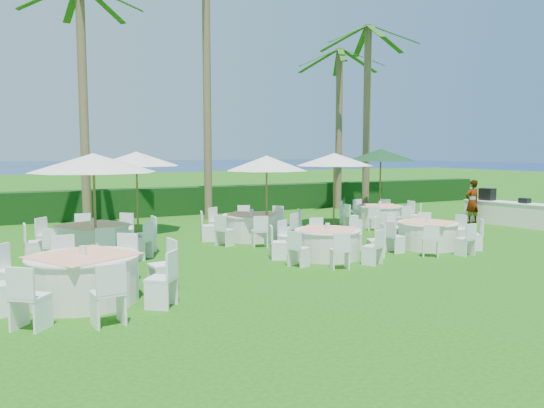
% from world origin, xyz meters
% --- Properties ---
extents(ground, '(120.00, 120.00, 0.00)m').
position_xyz_m(ground, '(0.00, 0.00, 0.00)').
color(ground, '#17560E').
rests_on(ground, ground).
extents(hedge, '(34.00, 1.00, 1.20)m').
position_xyz_m(hedge, '(0.00, 12.00, 0.60)').
color(hedge, black).
rests_on(hedge, ground).
extents(ocean, '(260.00, 260.00, 0.00)m').
position_xyz_m(ocean, '(0.00, 102.00, 0.00)').
color(ocean, '#081C57').
rests_on(ocean, ground).
extents(banquet_table_a, '(3.52, 3.52, 1.05)m').
position_xyz_m(banquet_table_a, '(-5.49, -0.52, 0.46)').
color(banquet_table_a, silver).
rests_on(banquet_table_a, ground).
extents(banquet_table_b, '(2.95, 2.95, 0.92)m').
position_xyz_m(banquet_table_b, '(0.70, 0.96, 0.40)').
color(banquet_table_b, silver).
rests_on(banquet_table_b, ground).
extents(banquet_table_c, '(3.00, 3.00, 0.91)m').
position_xyz_m(banquet_table_c, '(4.05, 0.91, 0.40)').
color(banquet_table_c, silver).
rests_on(banquet_table_c, ground).
extents(banquet_table_d, '(3.33, 3.33, 1.00)m').
position_xyz_m(banquet_table_d, '(-4.72, 3.93, 0.44)').
color(banquet_table_d, silver).
rests_on(banquet_table_d, ground).
extents(banquet_table_e, '(3.18, 3.18, 0.96)m').
position_xyz_m(banquet_table_e, '(0.14, 4.52, 0.42)').
color(banquet_table_e, silver).
rests_on(banquet_table_e, ground).
extents(banquet_table_f, '(3.00, 3.00, 0.92)m').
position_xyz_m(banquet_table_f, '(5.72, 5.24, 0.40)').
color(banquet_table_f, silver).
rests_on(banquet_table_f, ground).
extents(umbrella_a, '(3.09, 3.09, 2.72)m').
position_xyz_m(umbrella_a, '(-4.77, 3.09, 2.48)').
color(umbrella_a, brown).
rests_on(umbrella_a, ground).
extents(umbrella_b, '(2.57, 2.57, 2.64)m').
position_xyz_m(umbrella_b, '(0.40, 3.96, 2.41)').
color(umbrella_b, brown).
rests_on(umbrella_b, ground).
extents(umbrella_c, '(2.91, 2.91, 2.76)m').
position_xyz_m(umbrella_c, '(-2.79, 7.41, 2.52)').
color(umbrella_c, brown).
rests_on(umbrella_c, ground).
extents(umbrella_d, '(2.87, 2.87, 2.71)m').
position_xyz_m(umbrella_d, '(4.15, 5.96, 2.47)').
color(umbrella_d, brown).
rests_on(umbrella_d, ground).
extents(umbrella_green, '(2.84, 2.84, 2.88)m').
position_xyz_m(umbrella_green, '(6.96, 6.84, 2.62)').
color(umbrella_green, brown).
rests_on(umbrella_green, ground).
extents(buffet_table, '(1.46, 3.86, 1.34)m').
position_xyz_m(buffet_table, '(10.18, 3.01, 0.47)').
color(buffet_table, silver).
rests_on(buffet_table, ground).
extents(staff_person, '(0.63, 0.43, 1.68)m').
position_xyz_m(staff_person, '(9.27, 4.14, 0.84)').
color(staff_person, gray).
rests_on(staff_person, ground).
extents(palm_b, '(4.15, 4.40, 8.72)m').
position_xyz_m(palm_b, '(-4.14, 9.72, 4.82)').
color(palm_b, brown).
rests_on(palm_b, ground).
extents(palm_c, '(4.41, 4.06, 12.20)m').
position_xyz_m(palm_c, '(0.62, 9.90, 6.59)').
color(palm_c, brown).
rests_on(palm_c, ground).
extents(palm_d, '(4.40, 4.01, 7.66)m').
position_xyz_m(palm_d, '(7.68, 11.02, 4.27)').
color(palm_d, brown).
rests_on(palm_d, ground).
extents(palm_e, '(4.39, 4.20, 8.29)m').
position_xyz_m(palm_e, '(7.69, 8.83, 4.59)').
color(palm_e, brown).
rests_on(palm_e, ground).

